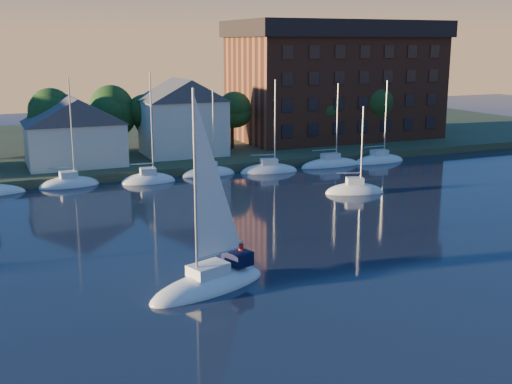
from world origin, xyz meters
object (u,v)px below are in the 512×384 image
clubhouse_centre (74,130)px  clubhouse_east (183,116)px  hero_sailboat (210,280)px  drifting_sailboat_right (355,192)px  condo_block (335,79)px

clubhouse_centre → clubhouse_east: clubhouse_east is taller
clubhouse_east → hero_sailboat: hero_sailboat is taller
clubhouse_centre → drifting_sailboat_right: size_ratio=1.14×
clubhouse_centre → clubhouse_east: size_ratio=1.10×
clubhouse_centre → condo_block: (40.00, 7.95, 4.66)m
clubhouse_centre → drifting_sailboat_right: (24.91, -22.36, -5.04)m
clubhouse_centre → drifting_sailboat_right: clubhouse_centre is taller
condo_block → drifting_sailboat_right: condo_block is taller
clubhouse_centre → condo_block: bearing=11.2°
clubhouse_east → condo_block: condo_block is taller
clubhouse_centre → hero_sailboat: bearing=-86.8°
clubhouse_east → drifting_sailboat_right: 27.34m
clubhouse_east → hero_sailboat: bearing=-105.1°
clubhouse_centre → hero_sailboat: hero_sailboat is taller
clubhouse_east → drifting_sailboat_right: (10.91, -24.36, -5.90)m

